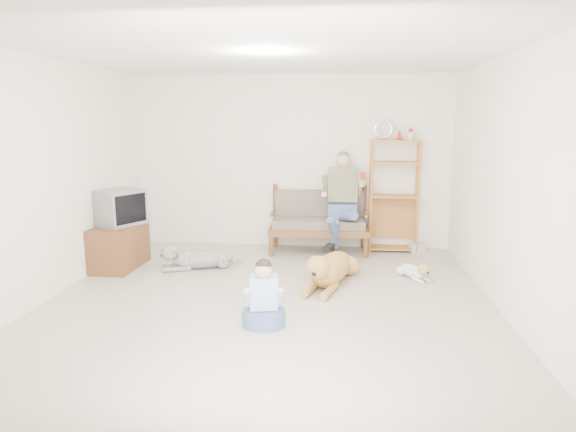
# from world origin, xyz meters

# --- Properties ---
(floor) EXTENTS (5.50, 5.50, 0.00)m
(floor) POSITION_xyz_m (0.00, 0.00, 0.00)
(floor) COLOR #BBB1A4
(floor) RESTS_ON ground
(ceiling) EXTENTS (5.50, 5.50, 0.00)m
(ceiling) POSITION_xyz_m (0.00, 0.00, 2.70)
(ceiling) COLOR white
(ceiling) RESTS_ON ground
(wall_back) EXTENTS (5.00, 0.00, 5.00)m
(wall_back) POSITION_xyz_m (0.00, 2.75, 1.35)
(wall_back) COLOR white
(wall_back) RESTS_ON ground
(wall_front) EXTENTS (5.00, 0.00, 5.00)m
(wall_front) POSITION_xyz_m (0.00, -2.75, 1.35)
(wall_front) COLOR white
(wall_front) RESTS_ON ground
(wall_left) EXTENTS (0.00, 5.50, 5.50)m
(wall_left) POSITION_xyz_m (-2.50, 0.00, 1.35)
(wall_left) COLOR white
(wall_left) RESTS_ON ground
(wall_right) EXTENTS (0.00, 5.50, 5.50)m
(wall_right) POSITION_xyz_m (2.50, 0.00, 1.35)
(wall_right) COLOR white
(wall_right) RESTS_ON ground
(loveseat) EXTENTS (1.52, 0.73, 0.95)m
(loveseat) POSITION_xyz_m (0.47, 2.43, 0.49)
(loveseat) COLOR brown
(loveseat) RESTS_ON ground
(man) EXTENTS (0.59, 0.84, 1.36)m
(man) POSITION_xyz_m (0.80, 2.21, 0.71)
(man) COLOR #476082
(man) RESTS_ON loveseat
(etagere) EXTENTS (0.76, 0.33, 2.01)m
(etagere) POSITION_xyz_m (1.61, 2.55, 0.88)
(etagere) COLOR #C2773D
(etagere) RESTS_ON ground
(book_stack) EXTENTS (0.25, 0.21, 0.14)m
(book_stack) POSITION_xyz_m (1.99, 2.49, 0.07)
(book_stack) COLOR silver
(book_stack) RESTS_ON ground
(tv_stand) EXTENTS (0.54, 0.92, 0.60)m
(tv_stand) POSITION_xyz_m (-2.23, 1.25, 0.30)
(tv_stand) COLOR brown
(tv_stand) RESTS_ON ground
(crt_tv) EXTENTS (0.68, 0.73, 0.48)m
(crt_tv) POSITION_xyz_m (-2.19, 1.28, 0.84)
(crt_tv) COLOR slate
(crt_tv) RESTS_ON tv_stand
(wall_outlet) EXTENTS (0.12, 0.02, 0.08)m
(wall_outlet) POSITION_xyz_m (-1.25, 2.73, 0.30)
(wall_outlet) COLOR silver
(wall_outlet) RESTS_ON ground
(golden_retriever) EXTENTS (0.67, 1.57, 0.48)m
(golden_retriever) POSITION_xyz_m (0.67, 0.79, 0.20)
(golden_retriever) COLOR #C39043
(golden_retriever) RESTS_ON ground
(shaggy_dog) EXTENTS (1.13, 0.57, 0.36)m
(shaggy_dog) POSITION_xyz_m (-1.16, 1.29, 0.14)
(shaggy_dog) COLOR beige
(shaggy_dog) RESTS_ON ground
(terrier) EXTENTS (0.40, 0.58, 0.25)m
(terrier) POSITION_xyz_m (1.77, 1.12, 0.10)
(terrier) COLOR white
(terrier) RESTS_ON ground
(child) EXTENTS (0.43, 0.43, 0.68)m
(child) POSITION_xyz_m (0.04, -0.55, 0.24)
(child) COLOR #476082
(child) RESTS_ON ground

